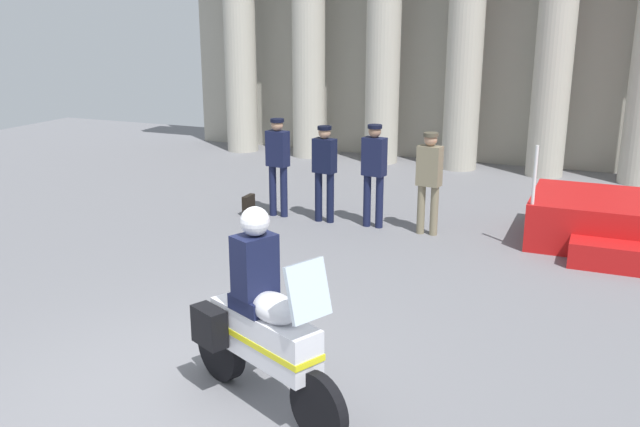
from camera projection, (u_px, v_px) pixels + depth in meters
name	position (u px, v px, depth m)	size (l,w,h in m)	color
ground_plane	(171.00, 400.00, 6.48)	(28.51, 28.51, 0.00)	slate
colonnade_backdrop	(470.00, 25.00, 15.83)	(15.07, 1.67, 6.22)	#A49F91
reviewing_stand	(631.00, 225.00, 10.66)	(3.00, 2.40, 1.64)	#B71414
officer_in_row_0	(278.00, 159.00, 12.16)	(0.41, 0.27, 1.76)	#141938
officer_in_row_1	(324.00, 166.00, 11.83)	(0.41, 0.27, 1.68)	black
officer_in_row_2	(374.00, 167.00, 11.52)	(0.41, 0.27, 1.75)	#141938
officer_in_row_3	(429.00, 175.00, 11.14)	(0.41, 0.27, 1.69)	#7A7056
motorcycle_with_rider	(260.00, 326.00, 6.20)	(1.94, 1.10, 1.90)	black
briefcase_on_ground	(249.00, 205.00, 12.47)	(0.10, 0.32, 0.36)	black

